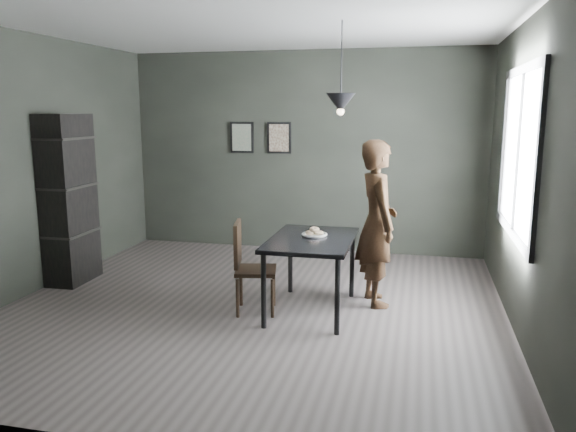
% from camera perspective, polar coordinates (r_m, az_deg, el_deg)
% --- Properties ---
extents(ground, '(5.00, 5.00, 0.00)m').
position_cam_1_polar(ground, '(5.86, -3.49, -9.12)').
color(ground, '#332E2C').
rests_on(ground, ground).
extents(back_wall, '(5.00, 0.10, 2.80)m').
position_cam_1_polar(back_wall, '(7.96, 1.62, 6.49)').
color(back_wall, black).
rests_on(back_wall, ground).
extents(ceiling, '(5.00, 5.00, 0.02)m').
position_cam_1_polar(ceiling, '(5.57, -3.84, 19.11)').
color(ceiling, silver).
rests_on(ceiling, ground).
extents(window_assembly, '(0.04, 1.96, 1.56)m').
position_cam_1_polar(window_assembly, '(5.55, 22.36, 5.95)').
color(window_assembly, white).
rests_on(window_assembly, ground).
extents(cafe_table, '(0.80, 1.20, 0.75)m').
position_cam_1_polar(cafe_table, '(5.52, 2.41, -3.05)').
color(cafe_table, black).
rests_on(cafe_table, ground).
extents(white_plate, '(0.23, 0.23, 0.01)m').
position_cam_1_polar(white_plate, '(5.61, 2.70, -1.96)').
color(white_plate, white).
rests_on(white_plate, cafe_table).
extents(donut_pile, '(0.18, 0.14, 0.08)m').
position_cam_1_polar(donut_pile, '(5.60, 2.70, -1.60)').
color(donut_pile, beige).
rests_on(donut_pile, white_plate).
extents(woman, '(0.60, 0.72, 1.70)m').
position_cam_1_polar(woman, '(5.79, 9.03, -0.72)').
color(woman, black).
rests_on(woman, ground).
extents(wood_chair, '(0.47, 0.47, 0.91)m').
position_cam_1_polar(wood_chair, '(5.56, -4.13, -4.60)').
color(wood_chair, black).
rests_on(wood_chair, ground).
extents(shelf_unit, '(0.39, 0.66, 1.94)m').
position_cam_1_polar(shelf_unit, '(6.93, -21.39, 1.57)').
color(shelf_unit, black).
rests_on(shelf_unit, ground).
extents(pendant_lamp, '(0.28, 0.28, 0.86)m').
position_cam_1_polar(pendant_lamp, '(5.42, 5.38, 11.37)').
color(pendant_lamp, black).
rests_on(pendant_lamp, ground).
extents(framed_print_left, '(0.34, 0.04, 0.44)m').
position_cam_1_polar(framed_print_left, '(8.14, -4.69, 7.96)').
color(framed_print_left, black).
rests_on(framed_print_left, ground).
extents(framed_print_right, '(0.34, 0.04, 0.44)m').
position_cam_1_polar(framed_print_right, '(7.99, -0.90, 7.95)').
color(framed_print_right, black).
rests_on(framed_print_right, ground).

